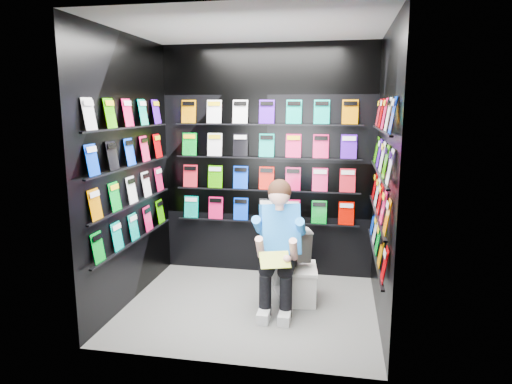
# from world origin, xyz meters

# --- Properties ---
(floor) EXTENTS (2.40, 2.40, 0.00)m
(floor) POSITION_xyz_m (0.00, 0.00, 0.00)
(floor) COLOR slate
(floor) RESTS_ON ground
(ceiling) EXTENTS (2.40, 2.40, 0.00)m
(ceiling) POSITION_xyz_m (0.00, 0.00, 2.60)
(ceiling) COLOR white
(ceiling) RESTS_ON floor
(wall_back) EXTENTS (2.40, 0.04, 2.60)m
(wall_back) POSITION_xyz_m (0.00, 1.00, 1.30)
(wall_back) COLOR black
(wall_back) RESTS_ON floor
(wall_front) EXTENTS (2.40, 0.04, 2.60)m
(wall_front) POSITION_xyz_m (0.00, -1.00, 1.30)
(wall_front) COLOR black
(wall_front) RESTS_ON floor
(wall_left) EXTENTS (0.04, 2.00, 2.60)m
(wall_left) POSITION_xyz_m (-1.20, 0.00, 1.30)
(wall_left) COLOR black
(wall_left) RESTS_ON floor
(wall_right) EXTENTS (0.04, 2.00, 2.60)m
(wall_right) POSITION_xyz_m (1.20, 0.00, 1.30)
(wall_right) COLOR black
(wall_right) RESTS_ON floor
(comics_back) EXTENTS (2.10, 0.06, 1.37)m
(comics_back) POSITION_xyz_m (0.00, 0.97, 1.31)
(comics_back) COLOR #E31354
(comics_back) RESTS_ON wall_back
(comics_left) EXTENTS (0.06, 1.70, 1.37)m
(comics_left) POSITION_xyz_m (-1.17, 0.00, 1.31)
(comics_left) COLOR #E31354
(comics_left) RESTS_ON wall_left
(comics_right) EXTENTS (0.06, 1.70, 1.37)m
(comics_right) POSITION_xyz_m (1.17, 0.00, 1.31)
(comics_right) COLOR #E31354
(comics_right) RESTS_ON wall_right
(toilet) EXTENTS (0.63, 0.84, 0.73)m
(toilet) POSITION_xyz_m (0.27, 0.50, 0.37)
(toilet) COLOR white
(toilet) RESTS_ON floor
(longbox) EXTENTS (0.29, 0.45, 0.32)m
(longbox) POSITION_xyz_m (0.49, 0.26, 0.16)
(longbox) COLOR white
(longbox) RESTS_ON floor
(longbox_lid) EXTENTS (0.31, 0.48, 0.03)m
(longbox_lid) POSITION_xyz_m (0.49, 0.26, 0.34)
(longbox_lid) COLOR white
(longbox_lid) RESTS_ON longbox
(reader) EXTENTS (0.70, 0.85, 1.34)m
(reader) POSITION_xyz_m (0.27, 0.12, 0.75)
(reader) COLOR blue
(reader) RESTS_ON toilet
(held_comic) EXTENTS (0.30, 0.23, 0.11)m
(held_comic) POSITION_xyz_m (0.27, -0.23, 0.58)
(held_comic) COLOR green
(held_comic) RESTS_ON reader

